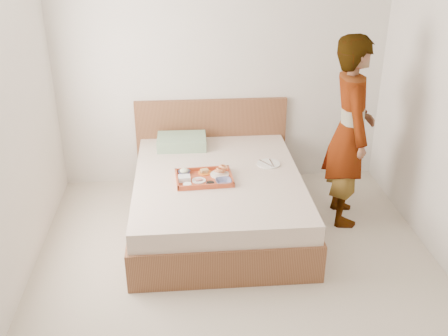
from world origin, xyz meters
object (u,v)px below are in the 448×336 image
person (350,132)px  dinner_plate (269,164)px  bed (218,200)px  tray (204,178)px

person → dinner_plate: bearing=82.6°
bed → tray: tray is taller
tray → person: person is taller
person → tray: bearing=100.1°
bed → dinner_plate: (0.51, 0.19, 0.27)m
tray → person: bearing=1.8°
bed → tray: 0.33m
tray → dinner_plate: (0.65, 0.28, -0.02)m
tray → dinner_plate: 0.71m
person → bed: bearing=96.4°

